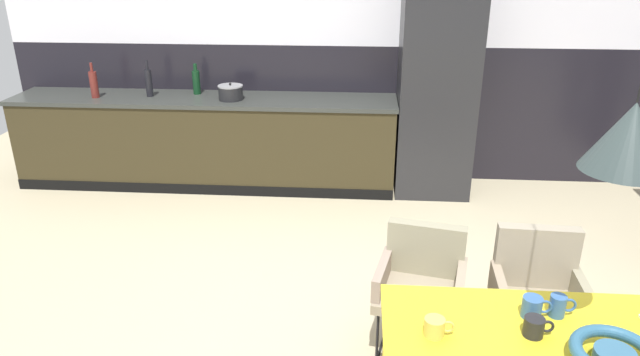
% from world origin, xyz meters
% --- Properties ---
extents(ground_plane, '(9.20, 9.20, 0.00)m').
position_xyz_m(ground_plane, '(0.00, 0.00, 0.00)').
color(ground_plane, tan).
extents(back_wall_splashback_dark, '(7.08, 0.12, 1.34)m').
position_xyz_m(back_wall_splashback_dark, '(0.00, 2.87, 0.67)').
color(back_wall_splashback_dark, black).
rests_on(back_wall_splashback_dark, ground).
extents(kitchen_counter, '(3.71, 0.63, 0.89)m').
position_xyz_m(kitchen_counter, '(-1.55, 2.51, 0.44)').
color(kitchen_counter, '#322A18').
rests_on(kitchen_counter, ground).
extents(refrigerator_column, '(0.70, 0.60, 1.95)m').
position_xyz_m(refrigerator_column, '(0.66, 2.51, 0.98)').
color(refrigerator_column, '#232326').
rests_on(refrigerator_column, ground).
extents(dining_table, '(1.65, 0.77, 0.72)m').
position_xyz_m(dining_table, '(0.92, -0.77, 0.68)').
color(dining_table, gold).
rests_on(dining_table, ground).
extents(armchair_far_side, '(0.51, 0.49, 0.79)m').
position_xyz_m(armchair_far_side, '(0.98, 0.03, 0.49)').
color(armchair_far_side, gray).
rests_on(armchair_far_side, ground).
extents(armchair_head_of_table, '(0.57, 0.56, 0.74)m').
position_xyz_m(armchair_head_of_table, '(0.35, 0.11, 0.48)').
color(armchair_head_of_table, gray).
rests_on(armchair_head_of_table, ground).
extents(fruit_bowl, '(0.34, 0.34, 0.09)m').
position_xyz_m(fruit_bowl, '(0.98, -0.91, 0.78)').
color(fruit_bowl, '#33607F').
rests_on(fruit_bowl, dining_table).
extents(mug_dark_espresso, '(0.13, 0.09, 0.08)m').
position_xyz_m(mug_dark_espresso, '(0.73, -0.73, 0.77)').
color(mug_dark_espresso, black).
rests_on(mug_dark_espresso, dining_table).
extents(mug_wide_latte, '(0.12, 0.07, 0.10)m').
position_xyz_m(mug_wide_latte, '(0.87, -0.58, 0.77)').
color(mug_wide_latte, '#335B93').
rests_on(mug_wide_latte, dining_table).
extents(mug_glass_clear, '(0.13, 0.09, 0.08)m').
position_xyz_m(mug_glass_clear, '(0.31, -0.76, 0.76)').
color(mug_glass_clear, gold).
rests_on(mug_glass_clear, dining_table).
extents(mug_tall_blue, '(0.13, 0.09, 0.10)m').
position_xyz_m(mug_tall_blue, '(0.75, -0.60, 0.77)').
color(mug_tall_blue, '#335B93').
rests_on(mug_tall_blue, dining_table).
extents(cooking_pot, '(0.23, 0.23, 0.16)m').
position_xyz_m(cooking_pot, '(-1.26, 2.44, 0.96)').
color(cooking_pot, black).
rests_on(cooking_pot, kitchen_counter).
extents(bottle_wine_green, '(0.07, 0.07, 0.30)m').
position_xyz_m(bottle_wine_green, '(-1.64, 2.63, 1.01)').
color(bottle_wine_green, '#0F3319').
rests_on(bottle_wine_green, kitchen_counter).
extents(bottle_oil_tall, '(0.07, 0.07, 0.35)m').
position_xyz_m(bottle_oil_tall, '(-2.07, 2.51, 1.03)').
color(bottle_oil_tall, black).
rests_on(bottle_oil_tall, kitchen_counter).
extents(bottle_spice_small, '(0.07, 0.07, 0.33)m').
position_xyz_m(bottle_spice_small, '(-2.57, 2.42, 1.02)').
color(bottle_spice_small, maroon).
rests_on(bottle_spice_small, kitchen_counter).
extents(pendant_lamp_over_table_near, '(0.31, 0.31, 1.13)m').
position_xyz_m(pendant_lamp_over_table_near, '(0.92, -0.79, 1.63)').
color(pendant_lamp_over_table_near, black).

